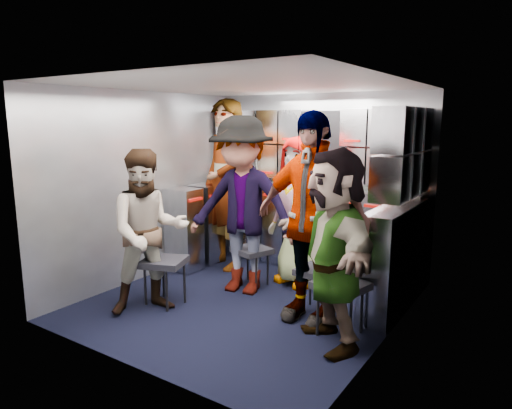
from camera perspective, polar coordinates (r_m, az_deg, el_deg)
The scene contains 29 objects.
floor at distance 4.68m, azimuth -0.89°, elevation -11.90°, with size 3.00×3.00×0.00m, color black.
wall_back at distance 5.67m, azimuth 7.66°, elevation 3.01°, with size 2.80×0.04×2.10m, color gray.
wall_left at distance 5.29m, azimuth -13.55°, elevation 2.27°, with size 0.04×3.00×2.10m, color gray.
wall_right at distance 3.79m, azimuth 16.83°, elevation -1.12°, with size 0.04×3.00×2.10m, color gray.
ceiling at distance 4.33m, azimuth -0.97°, elevation 14.70°, with size 2.80×3.00×0.02m, color silver.
cart_bank_back at distance 5.59m, azimuth 6.58°, elevation -2.87°, with size 2.68×0.38×0.99m, color #969AA5.
cart_bank_left at distance 5.65m, azimuth -7.70°, elevation -2.76°, with size 0.38×0.76×0.99m, color #969AA5.
counter at distance 5.49m, azimuth 6.69°, elevation 2.41°, with size 2.68×0.42×0.03m, color #B7BABF.
locker_bank_back at distance 5.50m, azimuth 7.08°, elevation 7.39°, with size 2.68×0.28×0.82m, color #969AA5.
locker_bank_right at distance 4.44m, azimuth 17.91°, elevation 6.22°, with size 0.28×1.00×0.82m, color #969AA5.
right_cabinet at distance 4.52m, azimuth 16.85°, elevation -6.44°, with size 0.28×1.20×1.00m, color #969AA5.
coffee_niche at distance 5.48m, azimuth 9.06°, elevation 7.12°, with size 0.46×0.16×0.84m, color black, non-canonical shape.
red_latch_strip at distance 5.34m, azimuth 5.69°, elevation 0.73°, with size 2.60×0.02×0.03m, color #A00D08.
jump_seat_near_left at distance 4.55m, azimuth -11.41°, elevation -7.31°, with size 0.49×0.48×0.46m.
jump_seat_mid_left at distance 4.96m, azimuth -0.53°, elevation -5.98°, with size 0.45×0.44×0.43m.
jump_seat_center at distance 5.22m, azimuth 6.41°, elevation -5.38°, with size 0.44×0.43×0.41m.
jump_seat_mid_right at distance 4.33m, azimuth 7.76°, elevation -8.55°, with size 0.38×0.36×0.43m.
jump_seat_near_right at distance 3.91m, azimuth 10.54°, elevation -10.24°, with size 0.47×0.45×0.46m.
attendant_standing at distance 5.49m, azimuth -3.80°, elevation 2.46°, with size 0.74×0.49×2.03m, color black.
attendant_arc_a at distance 4.33m, azimuth -13.25°, elevation -3.37°, with size 0.74×0.58×1.53m, color black.
attendant_arc_b at distance 4.68m, azimuth -1.77°, elevation -0.17°, with size 1.18×0.68×1.83m, color black.
attendant_arc_c at distance 4.95m, azimuth 5.57°, elevation -0.84°, with size 0.79×0.52×1.62m, color black.
attendant_arc_d at distance 4.02m, azimuth 6.84°, elevation -1.74°, with size 1.10×0.46×1.87m, color black.
attendant_arc_e at distance 3.63m, azimuth 9.63°, elevation -5.47°, with size 1.47×0.47×1.59m, color black.
bottle_left at distance 5.78m, azimuth 0.23°, elevation 4.32°, with size 0.06×0.06×0.26m, color white.
bottle_mid at distance 5.39m, azimuth 7.41°, elevation 3.72°, with size 0.06×0.06×0.25m, color white.
bottle_right at distance 5.36m, azimuth 8.00°, elevation 3.80°, with size 0.07×0.07×0.27m, color white.
cup_left at distance 6.04m, azimuth -3.43°, elevation 3.87°, with size 0.08×0.08×0.11m, color tan.
cup_right at distance 5.26m, azimuth 10.43°, elevation 2.65°, with size 0.08×0.08×0.10m, color tan.
Camera 1 is at (2.44, -3.57, 1.79)m, focal length 32.00 mm.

